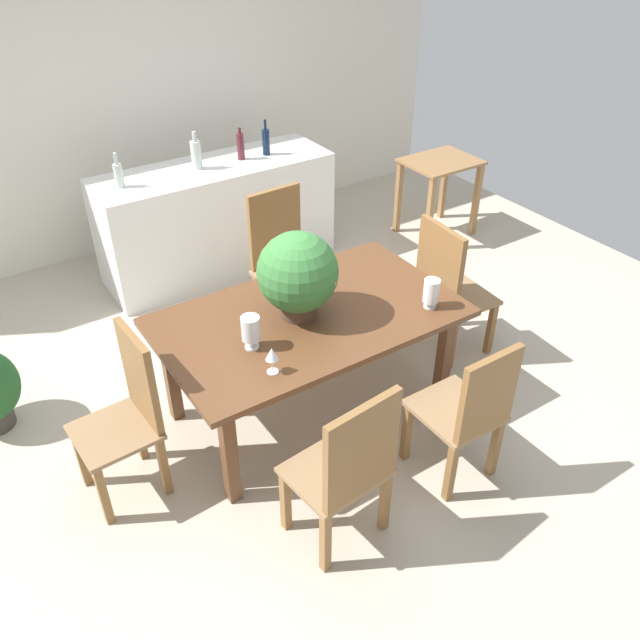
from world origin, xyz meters
TOP-DOWN VIEW (x-y plane):
  - ground_plane at (0.00, 0.00)m, footprint 7.04×7.04m
  - back_wall at (0.00, 2.60)m, footprint 6.40×0.10m
  - dining_table at (0.00, -0.29)m, footprint 1.78×1.06m
  - chair_foot_end at (1.13, -0.29)m, footprint 0.46×0.50m
  - chair_head_end at (-1.14, -0.29)m, footprint 0.44×0.43m
  - chair_near_left at (-0.39, -1.26)m, footprint 0.51×0.45m
  - chair_far_right at (0.40, 0.69)m, footprint 0.49×0.49m
  - chair_near_right at (0.40, -1.27)m, footprint 0.42×0.45m
  - flower_centerpiece at (-0.05, -0.26)m, footprint 0.47×0.47m
  - crystal_vase_left at (0.65, -0.63)m, footprint 0.10×0.10m
  - crystal_vase_center_near at (-0.44, -0.40)m, footprint 0.11×0.11m
  - wine_glass at (-0.45, -0.64)m, footprint 0.07×0.07m
  - kitchen_counter at (0.34, 1.69)m, footprint 1.97×0.63m
  - wine_bottle_clear at (-0.43, 1.67)m, footprint 0.07×0.07m
  - wine_bottle_amber at (0.21, 1.69)m, footprint 0.08×0.08m
  - wine_bottle_green at (0.83, 1.67)m, footprint 0.06×0.06m
  - wine_bottle_tall at (0.60, 1.69)m, footprint 0.06×0.06m
  - side_table at (2.35, 1.15)m, footprint 0.66×0.53m

SIDE VIEW (x-z plane):
  - ground_plane at x=0.00m, z-range 0.00..0.00m
  - kitchen_counter at x=0.34m, z-range 0.00..0.93m
  - chair_near_right at x=0.40m, z-range 0.04..0.99m
  - chair_head_end at x=-1.14m, z-range 0.04..1.04m
  - chair_near_left at x=-0.39m, z-range 0.05..1.04m
  - side_table at x=2.35m, z-range 0.19..0.92m
  - chair_foot_end at x=1.13m, z-range 0.05..1.06m
  - chair_far_right at x=0.40m, z-range 0.04..1.08m
  - dining_table at x=0.00m, z-range 0.29..1.02m
  - crystal_vase_left at x=0.65m, z-range 0.75..0.94m
  - wine_glass at x=-0.45m, z-range 0.77..0.92m
  - crystal_vase_center_near at x=-0.44m, z-range 0.76..0.96m
  - flower_centerpiece at x=-0.05m, z-range 0.75..1.28m
  - wine_bottle_clear at x=-0.43m, z-range 0.90..1.17m
  - wine_bottle_tall at x=0.60m, z-range 0.91..1.18m
  - wine_bottle_green at x=0.83m, z-range 0.90..1.19m
  - wine_bottle_amber at x=0.21m, z-range 0.90..1.20m
  - back_wall at x=0.00m, z-range 0.00..2.60m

